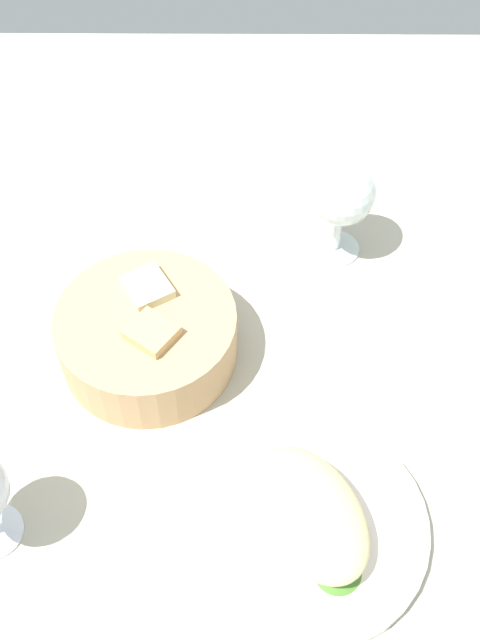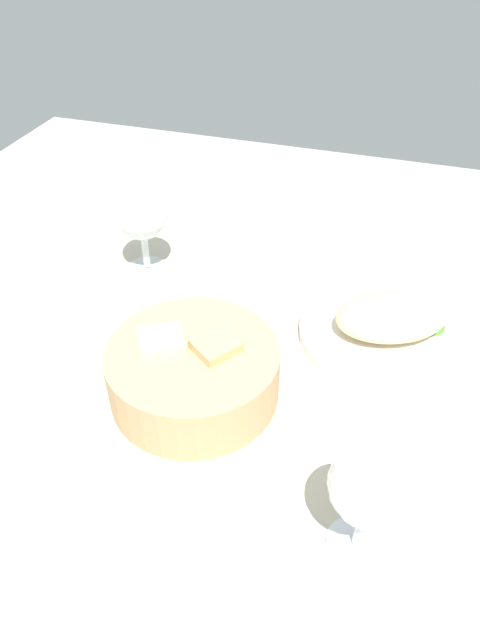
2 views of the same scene
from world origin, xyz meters
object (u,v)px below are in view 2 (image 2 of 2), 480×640
at_px(wine_glass_near, 141,216).
at_px(wine_glass_far, 370,489).
at_px(plate, 388,334).
at_px(bread_basket, 193,371).

distance_m(wine_glass_near, wine_glass_far, 0.51).
xyz_separation_m(plate, wine_glass_near, (0.37, -0.05, 0.08)).
xyz_separation_m(wine_glass_near, wine_glass_far, (-0.37, 0.35, -0.00)).
bearing_deg(bread_basket, wine_glass_near, -53.73).
xyz_separation_m(bread_basket, wine_glass_far, (-0.21, 0.13, 0.05)).
height_order(plate, wine_glass_far, wine_glass_far).
bearing_deg(bread_basket, plate, -140.71).
height_order(wine_glass_near, wine_glass_far, wine_glass_near).
height_order(plate, wine_glass_near, wine_glass_near).
bearing_deg(bread_basket, wine_glass_far, 147.62).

